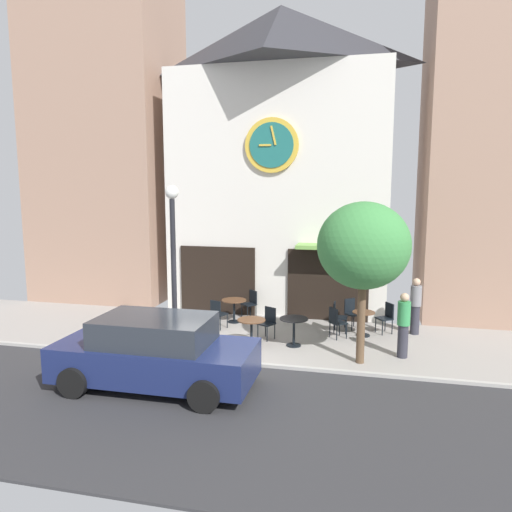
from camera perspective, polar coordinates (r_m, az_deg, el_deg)
The scene contains 20 objects.
ground_plane at distance 11.88m, azimuth -5.56°, elevation -13.17°, with size 29.54×9.81×0.13m.
clock_building at distance 17.12m, azimuth 2.88°, elevation 11.73°, with size 7.44×4.31×10.34m.
neighbor_building_left at distance 20.23m, azimuth -17.35°, elevation 17.17°, with size 5.11×3.92×15.15m.
street_lamp at distance 13.01m, azimuth -9.76°, elevation -1.17°, with size 0.36×0.36×4.34m.
street_tree at distance 11.72m, azimuth 12.65°, elevation 1.13°, with size 2.21×1.99×3.96m.
cafe_table_center_left at distance 14.25m, azimuth -11.23°, elevation -7.33°, with size 0.73×0.73×0.72m.
cafe_table_near_curb at distance 15.41m, azimuth -2.63°, elevation -5.89°, with size 0.79×0.79×0.74m.
cafe_table_rightmost at distance 13.14m, azimuth -0.55°, elevation -8.38°, with size 0.76×0.76×0.75m.
cafe_table_leftmost at distance 13.19m, azimuth 4.52°, elevation -8.23°, with size 0.78×0.78×0.77m.
cafe_table_near_door at distance 14.37m, azimuth 12.65°, elevation -7.38°, with size 0.65×0.65×0.72m.
cafe_chair_near_lamp at distance 13.79m, azimuth 1.45°, elevation -7.66°, with size 0.54×0.54×0.90m.
cafe_chair_right_end at distance 13.98m, azimuth 9.49°, elevation -7.55°, with size 0.56×0.56×0.90m.
cafe_chair_under_awning at distance 14.58m, azimuth 9.68°, elevation -6.89°, with size 0.41×0.41×0.90m.
cafe_chair_near_tree at distance 15.09m, azimuth 11.28°, elevation -6.41°, with size 0.56×0.56×0.90m.
cafe_chair_mid_row at distance 14.80m, azimuth 15.25°, elevation -6.84°, with size 0.55×0.55×0.90m.
cafe_chair_curbside at distance 15.97m, azimuth -0.61°, elevation -5.45°, with size 0.56×0.56×0.90m.
cafe_chair_corner at distance 14.72m, azimuth -4.58°, elevation -6.65°, with size 0.52×0.52×0.90m.
pedestrian_grey at distance 14.87m, azimuth 18.43°, elevation -5.58°, with size 0.32×0.32×1.67m.
pedestrian_green at distance 12.77m, azimuth 17.12°, elevation -7.77°, with size 0.35×0.35×1.67m.
parked_car_navy at distance 10.77m, azimuth -11.88°, elevation -11.16°, with size 4.30×2.03×1.55m.
Camera 1 is at (3.57, -10.80, 4.30)m, focal length 33.67 mm.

